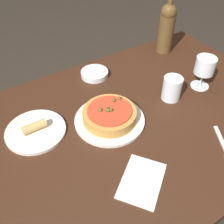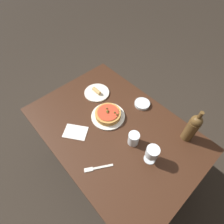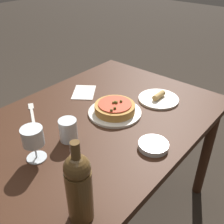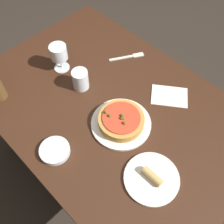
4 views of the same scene
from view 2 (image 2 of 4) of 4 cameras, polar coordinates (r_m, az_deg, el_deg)
name	(u,v)px [view 2 (image 2 of 4)]	position (r m, az deg, el deg)	size (l,w,h in m)	color
ground_plane	(113,164)	(1.96, 0.43, -16.54)	(14.00, 14.00, 0.00)	#2D261E
dining_table	(114,134)	(1.39, 0.59, -7.16)	(1.29, 0.88, 0.72)	#381E11
dinner_plate	(108,116)	(1.36, -1.28, -1.33)	(0.26, 0.26, 0.01)	silver
pizza	(108,114)	(1.34, -1.30, -0.62)	(0.20, 0.20, 0.06)	#BC843D
wine_glass	(152,153)	(1.13, 13.02, -12.78)	(0.08, 0.08, 0.14)	silver
wine_bottle	(192,127)	(1.28, 24.73, -4.59)	(0.08, 0.08, 0.29)	brown
water_cup	(134,139)	(1.22, 7.05, -8.62)	(0.08, 0.08, 0.10)	silver
side_bowl	(142,104)	(1.46, 9.82, 2.66)	(0.13, 0.13, 0.02)	silver
fork	(97,168)	(1.18, -5.02, -17.77)	(0.11, 0.17, 0.00)	beige
side_plate	(97,92)	(1.53, -4.98, 6.38)	(0.22, 0.22, 0.04)	silver
paper_napkin	(76,132)	(1.32, -11.82, -6.42)	(0.21, 0.19, 0.00)	silver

